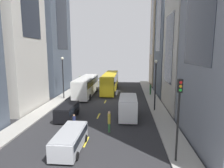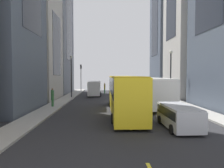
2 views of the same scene
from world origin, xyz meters
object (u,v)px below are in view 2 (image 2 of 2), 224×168
object	(u,v)px
streetcar_yellow	(124,91)
delivery_van_white	(94,87)
car_silver_2	(179,115)
pedestrian_crossing_mid	(121,88)
car_black_0	(134,90)
pedestrian_walking_far	(53,97)
pedestrian_crossing_near	(105,88)
traffic_light_near_corner	(81,73)
city_bus_white	(152,89)
car_silver_1	(118,88)

from	to	relation	value
streetcar_yellow	delivery_van_white	bearing A→B (deg)	-77.38
delivery_van_white	car_silver_2	world-z (taller)	delivery_van_white
streetcar_yellow	pedestrian_crossing_mid	world-z (taller)	streetcar_yellow
car_black_0	delivery_van_white	bearing A→B (deg)	5.63
delivery_van_white	pedestrian_walking_far	world-z (taller)	delivery_van_white
car_silver_2	pedestrian_crossing_near	xyz separation A→B (m)	(5.11, -26.33, 0.23)
pedestrian_crossing_near	traffic_light_near_corner	size ratio (longest dim) A/B	0.36
streetcar_yellow	pedestrian_crossing_mid	xyz separation A→B (m)	(-1.51, -21.19, -1.11)
city_bus_white	streetcar_yellow	xyz separation A→B (m)	(3.89, 4.69, 0.12)
car_silver_2	city_bus_white	bearing A→B (deg)	-93.44
car_silver_1	pedestrian_walking_far	xyz separation A→B (m)	(8.66, 20.82, 0.30)
car_black_0	car_silver_1	distance (m)	7.71
streetcar_yellow	traffic_light_near_corner	size ratio (longest dim) A/B	2.27
pedestrian_crossing_mid	traffic_light_near_corner	distance (m)	10.17
car_silver_2	pedestrian_crossing_mid	bearing A→B (deg)	-86.24
pedestrian_crossing_near	pedestrian_walking_far	world-z (taller)	pedestrian_walking_far
car_black_0	traffic_light_near_corner	bearing A→B (deg)	-38.71
car_black_0	car_silver_2	bearing A→B (deg)	89.41
city_bus_white	delivery_van_white	xyz separation A→B (m)	(7.56, -11.68, -0.50)
pedestrian_walking_far	car_silver_1	bearing A→B (deg)	172.73
city_bus_white	car_black_0	world-z (taller)	city_bus_white
pedestrian_walking_far	pedestrian_crossing_near	bearing A→B (deg)	176.39
traffic_light_near_corner	car_black_0	bearing A→B (deg)	141.29
car_silver_2	traffic_light_near_corner	bearing A→B (deg)	-71.65
car_silver_1	pedestrian_crossing_mid	bearing A→B (deg)	99.98
streetcar_yellow	pedestrian_walking_far	world-z (taller)	streetcar_yellow
car_silver_1	car_silver_2	size ratio (longest dim) A/B	1.08
delivery_van_white	car_black_0	world-z (taller)	delivery_van_white
city_bus_white	car_black_0	xyz separation A→B (m)	(0.39, -12.39, -1.04)
car_silver_2	pedestrian_crossing_near	world-z (taller)	pedestrian_crossing_near
car_black_0	car_silver_2	size ratio (longest dim) A/B	1.03
city_bus_white	pedestrian_crossing_near	bearing A→B (deg)	-70.23
car_black_0	pedestrian_crossing_near	world-z (taller)	pedestrian_crossing_near
delivery_van_white	pedestrian_walking_far	distance (m)	13.46
pedestrian_crossing_near	city_bus_white	bearing A→B (deg)	172.76
car_silver_1	streetcar_yellow	bearing A→B (deg)	87.77
traffic_light_near_corner	car_silver_1	bearing A→B (deg)	171.41
city_bus_white	traffic_light_near_corner	distance (m)	23.70
car_black_0	pedestrian_crossing_near	size ratio (longest dim) A/B	2.13
pedestrian_crossing_mid	traffic_light_near_corner	world-z (taller)	traffic_light_near_corner
car_black_0	pedestrian_crossing_mid	distance (m)	4.57
car_silver_2	pedestrian_crossing_near	size ratio (longest dim) A/B	2.07
pedestrian_crossing_mid	streetcar_yellow	bearing A→B (deg)	157.84
delivery_van_white	pedestrian_crossing_near	distance (m)	4.66
delivery_van_white	pedestrian_crossing_mid	world-z (taller)	delivery_van_white
car_silver_1	pedestrian_crossing_mid	world-z (taller)	pedestrian_crossing_mid
pedestrian_crossing_near	car_silver_1	bearing A→B (deg)	-63.99
car_silver_1	pedestrian_walking_far	world-z (taller)	pedestrian_walking_far
pedestrian_walking_far	traffic_light_near_corner	bearing A→B (deg)	-166.29
car_silver_1	pedestrian_crossing_near	xyz separation A→B (m)	(2.79, 3.71, 0.22)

